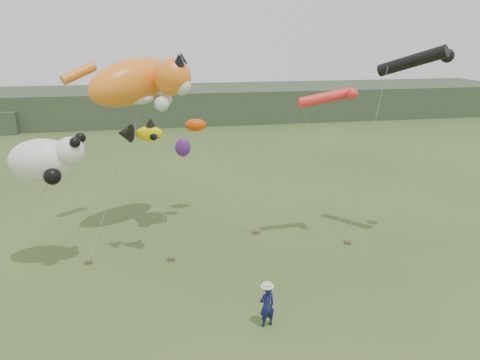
% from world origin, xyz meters
% --- Properties ---
extents(ground, '(120.00, 120.00, 0.00)m').
position_xyz_m(ground, '(0.00, 0.00, 0.00)').
color(ground, '#385123').
rests_on(ground, ground).
extents(headland, '(90.00, 13.00, 4.00)m').
position_xyz_m(headland, '(-3.11, 44.69, 1.92)').
color(headland, '#2D3D28').
rests_on(headland, ground).
extents(festival_attendant, '(0.72, 0.56, 1.74)m').
position_xyz_m(festival_attendant, '(1.32, -1.16, 0.87)').
color(festival_attendant, '#15174F').
rests_on(festival_attendant, ground).
extents(sandbag_anchors, '(17.94, 3.64, 0.17)m').
position_xyz_m(sandbag_anchors, '(-1.67, 5.40, 0.08)').
color(sandbag_anchors, brown).
rests_on(sandbag_anchors, ground).
extents(cat_kite, '(6.85, 5.02, 3.22)m').
position_xyz_m(cat_kite, '(-3.14, 9.28, 8.38)').
color(cat_kite, orange).
rests_on(cat_kite, ground).
extents(fish_kite, '(2.36, 1.55, 1.14)m').
position_xyz_m(fish_kite, '(-3.22, 5.58, 6.40)').
color(fish_kite, '#E4C900').
rests_on(fish_kite, ground).
extents(tube_kites, '(7.61, 3.05, 3.07)m').
position_xyz_m(tube_kites, '(8.99, 5.69, 8.93)').
color(tube_kites, black).
rests_on(tube_kites, ground).
extents(panda_kite, '(3.46, 2.24, 2.15)m').
position_xyz_m(panda_kite, '(-7.44, 5.43, 5.37)').
color(panda_kite, white).
rests_on(panda_kite, ground).
extents(misc_kites, '(1.93, 1.57, 2.02)m').
position_xyz_m(misc_kites, '(-0.55, 10.68, 5.10)').
color(misc_kites, '#EC4307').
rests_on(misc_kites, ground).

